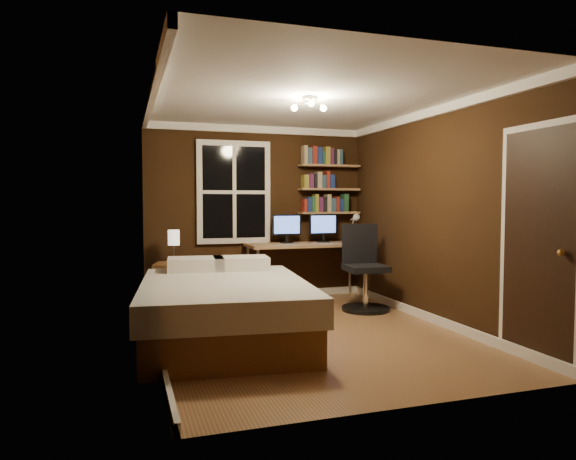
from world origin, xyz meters
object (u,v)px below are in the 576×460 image
object	(u,v)px
monitor_right	(323,228)
desk_lamp	(354,227)
bed	(224,308)
office_chair	(364,276)
bedside_lamp	(174,246)
radiator	(230,281)
desk	(307,247)
nightstand	(174,286)
monitor_left	(287,229)

from	to	relation	value
monitor_right	desk_lamp	bearing A→B (deg)	-22.88
desk_lamp	bed	bearing A→B (deg)	-143.07
desk_lamp	office_chair	size ratio (longest dim) A/B	0.39
bedside_lamp	desk_lamp	xyz separation A→B (m)	(2.58, -0.05, 0.21)
radiator	desk	distance (m)	1.20
desk_lamp	office_chair	xyz separation A→B (m)	(-0.22, -0.77, -0.60)
nightstand	desk	size ratio (longest dim) A/B	0.35
office_chair	monitor_left	bearing A→B (deg)	133.16
bed	office_chair	distance (m)	2.22
bed	nightstand	distance (m)	1.77
office_chair	monitor_right	bearing A→B (deg)	106.31
desk_lamp	office_chair	distance (m)	1.00
monitor_right	office_chair	world-z (taller)	monitor_right
bed	bedside_lamp	xyz separation A→B (m)	(-0.34, 1.74, 0.50)
bed	bedside_lamp	world-z (taller)	bedside_lamp
desk	office_chair	distance (m)	1.04
bedside_lamp	office_chair	size ratio (longest dim) A/B	0.39
monitor_left	desk	bearing A→B (deg)	-17.01
desk_lamp	office_chair	world-z (taller)	desk_lamp
desk_lamp	radiator	bearing A→B (deg)	169.51
nightstand	desk_lamp	world-z (taller)	desk_lamp
monitor_left	monitor_right	xyz separation A→B (m)	(0.56, 0.00, 0.00)
bedside_lamp	monitor_left	distance (m)	1.62
desk_lamp	nightstand	bearing A→B (deg)	178.79
bedside_lamp	office_chair	distance (m)	2.53
radiator	office_chair	xyz separation A→B (m)	(1.55, -1.10, 0.16)
bed	desk	world-z (taller)	desk
desk_lamp	office_chair	bearing A→B (deg)	-105.74
bedside_lamp	desk	xyz separation A→B (m)	(1.88, 0.04, -0.07)
radiator	monitor_left	bearing A→B (deg)	-10.84
bed	monitor_left	size ratio (longest dim) A/B	5.66
bedside_lamp	monitor_left	size ratio (longest dim) A/B	1.02
radiator	office_chair	bearing A→B (deg)	-35.31
office_chair	radiator	bearing A→B (deg)	149.09
desk	monitor_right	world-z (taller)	monitor_right
bed	radiator	xyz separation A→B (m)	(0.47, 2.01, -0.04)
desk	monitor_left	world-z (taller)	monitor_left
nightstand	monitor_left	world-z (taller)	monitor_left
bedside_lamp	nightstand	bearing A→B (deg)	0.00
desk	radiator	bearing A→B (deg)	167.50
bedside_lamp	radiator	distance (m)	1.01
nightstand	bedside_lamp	size ratio (longest dim) A/B	1.40
monitor_left	office_chair	distance (m)	1.35
radiator	desk	size ratio (longest dim) A/B	0.33
desk	nightstand	bearing A→B (deg)	-178.92
bedside_lamp	bed	bearing A→B (deg)	-78.99
bed	radiator	world-z (taller)	bed
desk	office_chair	world-z (taller)	office_chair
radiator	nightstand	bearing A→B (deg)	-161.25
bed	monitor_left	distance (m)	2.35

